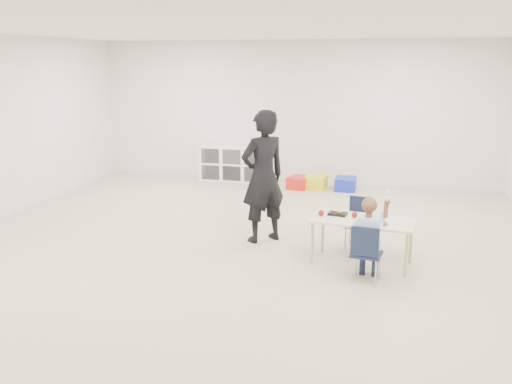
% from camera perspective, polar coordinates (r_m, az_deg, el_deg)
% --- Properties ---
extents(room, '(9.00, 9.02, 2.80)m').
position_cam_1_polar(room, '(6.55, -2.55, 4.92)').
color(room, beige).
rests_on(room, ground).
extents(table, '(1.29, 0.77, 0.56)m').
position_cam_1_polar(table, '(6.65, 11.08, -5.11)').
color(table, '#F8EAC7').
rests_on(table, ground).
extents(chair_near, '(0.36, 0.35, 0.67)m').
position_cam_1_polar(chair_near, '(6.12, 11.56, -6.28)').
color(chair_near, black).
rests_on(chair_near, ground).
extents(chair_far, '(0.36, 0.35, 0.67)m').
position_cam_1_polar(chair_far, '(7.15, 10.71, -3.33)').
color(chair_far, black).
rests_on(chair_far, ground).
extents(child, '(0.50, 0.50, 1.05)m').
position_cam_1_polar(child, '(6.06, 11.64, -4.57)').
color(child, '#B4CCF3').
rests_on(child, chair_near).
extents(lunch_tray_near, '(0.24, 0.19, 0.03)m').
position_cam_1_polar(lunch_tray_near, '(6.58, 12.28, -2.75)').
color(lunch_tray_near, black).
rests_on(lunch_tray_near, table).
extents(lunch_tray_far, '(0.24, 0.19, 0.03)m').
position_cam_1_polar(lunch_tray_far, '(6.70, 8.60, -2.28)').
color(lunch_tray_far, black).
rests_on(lunch_tray_far, table).
extents(milk_carton, '(0.08, 0.08, 0.10)m').
position_cam_1_polar(milk_carton, '(6.44, 11.53, -2.73)').
color(milk_carton, white).
rests_on(milk_carton, table).
extents(bread_roll, '(0.09, 0.09, 0.07)m').
position_cam_1_polar(bread_roll, '(6.40, 13.22, -3.07)').
color(bread_roll, '#B5894A').
rests_on(bread_roll, table).
extents(apple_near, '(0.07, 0.07, 0.07)m').
position_cam_1_polar(apple_near, '(6.62, 10.33, -2.36)').
color(apple_near, maroon).
rests_on(apple_near, table).
extents(apple_far, '(0.07, 0.07, 0.07)m').
position_cam_1_polar(apple_far, '(6.63, 6.88, -2.20)').
color(apple_far, maroon).
rests_on(apple_far, table).
extents(cubby_shelf, '(1.40, 0.40, 0.70)m').
position_cam_1_polar(cubby_shelf, '(11.11, -2.31, 3.02)').
color(cubby_shelf, white).
rests_on(cubby_shelf, ground).
extents(adult, '(0.76, 0.76, 1.78)m').
position_cam_1_polar(adult, '(7.21, 0.75, 1.62)').
color(adult, black).
rests_on(adult, ground).
extents(bin_red, '(0.45, 0.53, 0.23)m').
position_cam_1_polar(bin_red, '(10.47, 4.52, 1.01)').
color(bin_red, red).
rests_on(bin_red, ground).
extents(bin_yellow, '(0.42, 0.52, 0.24)m').
position_cam_1_polar(bin_yellow, '(10.51, 6.33, 1.05)').
color(bin_yellow, gold).
rests_on(bin_yellow, ground).
extents(bin_blue, '(0.38, 0.49, 0.24)m').
position_cam_1_polar(bin_blue, '(10.43, 9.41, 0.85)').
color(bin_blue, '#1625A7').
rests_on(bin_blue, ground).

